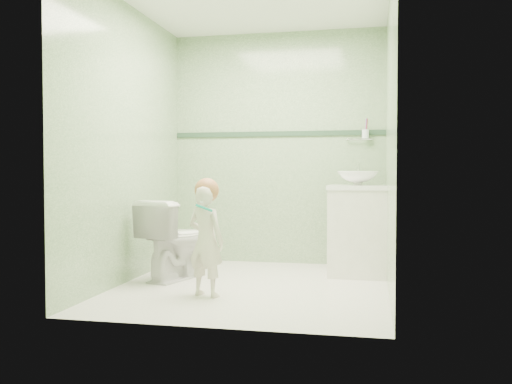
# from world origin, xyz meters

# --- Properties ---
(ground) EXTENTS (2.50, 2.50, 0.00)m
(ground) POSITION_xyz_m (0.00, 0.00, 0.00)
(ground) COLOR beige
(ground) RESTS_ON ground
(room_shell) EXTENTS (2.50, 2.54, 2.40)m
(room_shell) POSITION_xyz_m (0.00, 0.00, 1.20)
(room_shell) COLOR gray
(room_shell) RESTS_ON ground
(trim_stripe) EXTENTS (2.20, 0.02, 0.05)m
(trim_stripe) POSITION_xyz_m (0.00, 1.24, 1.35)
(trim_stripe) COLOR #294531
(trim_stripe) RESTS_ON room_shell
(vanity) EXTENTS (0.52, 0.50, 0.80)m
(vanity) POSITION_xyz_m (0.84, 0.70, 0.40)
(vanity) COLOR silver
(vanity) RESTS_ON ground
(counter) EXTENTS (0.54, 0.52, 0.04)m
(counter) POSITION_xyz_m (0.84, 0.70, 0.81)
(counter) COLOR white
(counter) RESTS_ON vanity
(basin) EXTENTS (0.37, 0.37, 0.13)m
(basin) POSITION_xyz_m (0.84, 0.70, 0.89)
(basin) COLOR white
(basin) RESTS_ON counter
(faucet) EXTENTS (0.03, 0.13, 0.18)m
(faucet) POSITION_xyz_m (0.84, 0.89, 0.97)
(faucet) COLOR silver
(faucet) RESTS_ON counter
(cup_holder) EXTENTS (0.26, 0.07, 0.21)m
(cup_holder) POSITION_xyz_m (0.89, 1.18, 1.33)
(cup_holder) COLOR silver
(cup_holder) RESTS_ON room_shell
(toilet) EXTENTS (0.58, 0.78, 0.71)m
(toilet) POSITION_xyz_m (-0.74, 0.18, 0.35)
(toilet) COLOR white
(toilet) RESTS_ON ground
(toddler) EXTENTS (0.36, 0.29, 0.85)m
(toddler) POSITION_xyz_m (-0.27, -0.42, 0.42)
(toddler) COLOR beige
(toddler) RESTS_ON ground
(hair_cap) EXTENTS (0.19, 0.19, 0.19)m
(hair_cap) POSITION_xyz_m (-0.27, -0.39, 0.81)
(hair_cap) COLOR #A7683E
(hair_cap) RESTS_ON toddler
(teal_toothbrush) EXTENTS (0.11, 0.14, 0.08)m
(teal_toothbrush) POSITION_xyz_m (-0.24, -0.56, 0.69)
(teal_toothbrush) COLOR #0D9983
(teal_toothbrush) RESTS_ON toddler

